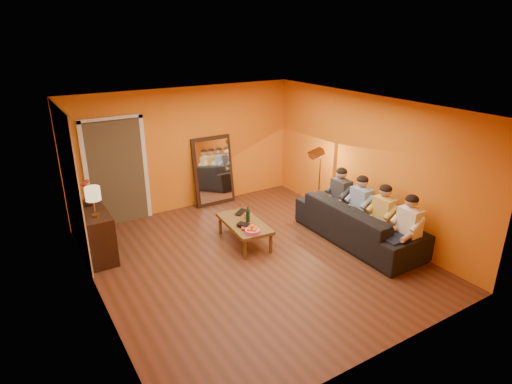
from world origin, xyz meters
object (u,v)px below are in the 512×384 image
coffee_table (244,232)px  laptop (243,213)px  dog (358,224)px  person_far_right (340,198)px  mirror_frame (213,171)px  vase (88,200)px  person_mid_left (383,217)px  person_mid_right (361,207)px  sofa (358,222)px  sideboard (96,233)px  tumbler (247,216)px  table_lamp (94,202)px  person_far_left (409,229)px  floor_lamp (319,183)px  wine_bottle (248,215)px

coffee_table → laptop: laptop is taller
dog → person_far_right: 0.67m
mirror_frame → dog: mirror_frame is taller
vase → person_mid_left: bearing=-31.4°
person_mid_right → sofa: bearing=-142.4°
vase → sideboard: bearing=-90.0°
tumbler → sideboard: bearing=161.9°
table_lamp → person_far_left: size_ratio=0.42×
sideboard → sofa: sideboard is taller
person_mid_left → person_far_right: bearing=90.0°
table_lamp → floor_lamp: bearing=-5.1°
coffee_table → laptop: 0.45m
sofa → person_mid_left: (0.13, -0.45, 0.24)m
coffee_table → person_mid_left: size_ratio=1.00×
person_mid_left → vase: bearing=148.6°
wine_bottle → floor_lamp: bearing=9.2°
person_mid_right → sideboard: bearing=156.9°
mirror_frame → person_far_left: mirror_frame is taller
wine_bottle → sideboard: bearing=157.9°
dog → laptop: (-1.72, 1.31, 0.13)m
mirror_frame → person_mid_right: mirror_frame is taller
person_far_left → person_far_right: bearing=90.0°
person_mid_left → table_lamp: bearing=154.2°
person_far_left → person_mid_right: (0.00, 1.10, 0.00)m
person_mid_left → person_far_right: 1.10m
laptop → mirror_frame: bearing=46.1°
table_lamp → person_mid_right: table_lamp is taller
vase → tumbler: bearing=-23.1°
floor_lamp → wine_bottle: floor_lamp is taller
mirror_frame → person_far_left: 4.34m
mirror_frame → coffee_table: size_ratio=1.25×
person_far_left → person_far_right: same height
sideboard → dog: sideboard is taller
laptop → vase: 2.77m
person_far_left → coffee_table: bearing=134.3°
dog → wine_bottle: 2.08m
mirror_frame → person_mid_right: bearing=-61.8°
laptop → tumbler: bearing=-141.5°
coffee_table → table_lamp: bearing=169.5°
person_mid_left → laptop: size_ratio=3.72×
person_mid_right → laptop: bearing=144.7°
vase → person_far_right: bearing=-19.7°
floor_lamp → person_mid_right: size_ratio=1.18×
person_mid_left → coffee_table: bearing=143.3°
person_mid_left → person_far_right: size_ratio=1.00×
coffee_table → person_mid_left: (1.97, -1.47, 0.40)m
person_far_left → person_mid_right: 1.10m
tumbler → floor_lamp: bearing=4.3°
sofa → person_far_right: person_far_right is taller
floor_lamp → laptop: 1.78m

